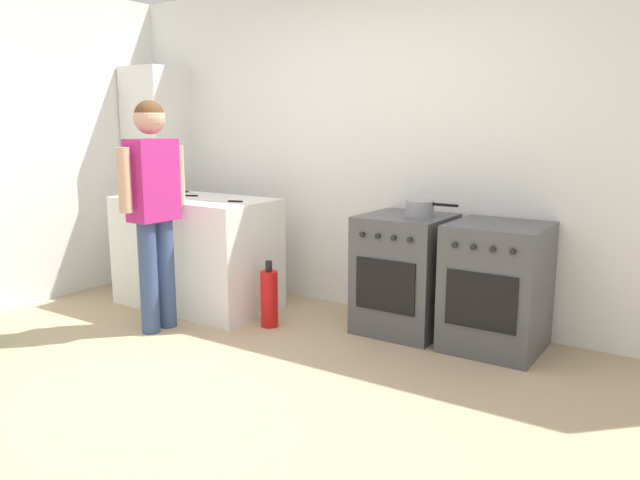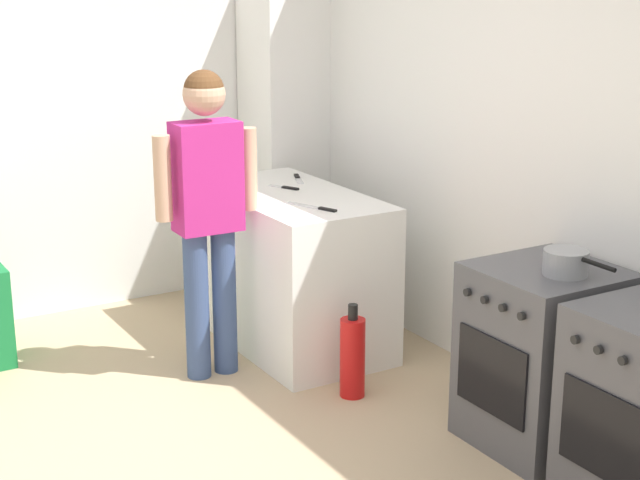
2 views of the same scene
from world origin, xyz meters
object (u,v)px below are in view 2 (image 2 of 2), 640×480
Objects in this scene: pot at (566,262)px; fire_extinguisher at (352,357)px; person at (207,198)px; knife_paring at (286,188)px; knife_carving at (314,207)px; knife_utility at (298,179)px; larder_cabinet at (284,143)px; knife_bread at (239,193)px; oven_left at (543,357)px.

pot is 0.76× the size of fire_extinguisher.
person reaches higher than pot.
knife_carving is at bearing -11.62° from knife_paring.
knife_utility is 0.76× the size of knife_carving.
larder_cabinet is (-0.83, 0.44, 0.09)m from knife_paring.
pot reaches higher than knife_paring.
knife_bread and knife_carving have the same top height.
knife_paring reaches higher than fire_extinguisher.
fire_extinguisher is at bearing -151.22° from oven_left.
pot is 1.96m from knife_paring.
oven_left is at bearing -2.20° from larder_cabinet.
pot reaches higher than knife_carving.
fire_extinguisher is 2.03m from larder_cabinet.
oven_left is 4.21× the size of knife_paring.
larder_cabinet reaches higher than fire_extinguisher.
knife_utility is 1.20× the size of knife_paring.
pot is at bearing -1.28° from oven_left.
knife_bread reaches higher than fire_extinguisher.
fire_extinguisher is at bearing 38.35° from person.
person is at bearing -63.64° from knife_paring.
fire_extinguisher is at bearing -8.46° from knife_paring.
knife_utility is 0.72m from knife_carving.
knife_utility and knife_bread have the same top height.
person is (-1.61, -0.98, 0.08)m from pot.
knife_bread is at bearing -161.88° from pot.
knife_carving is at bearing 72.71° from person.
oven_left is at bearing 18.12° from knife_carving.
knife_bread is 0.48m from person.
pot is at bearing 4.14° from knife_utility.
oven_left is 2.71m from larder_cabinet.
knife_carving reaches higher than fire_extinguisher.
pot is at bearing 9.84° from knife_paring.
knife_carving is 0.19× the size of person.
pot is at bearing 16.78° from knife_carving.
person is at bearing -45.90° from knife_bread.
knife_utility is at bearing -175.86° from pot.
knife_carving is at bearing -161.88° from oven_left.
knife_utility is 0.25m from knife_paring.
larder_cabinet reaches higher than knife_carving.
knife_paring and knife_carving have the same top height.
oven_left is at bearing 28.78° from fire_extinguisher.
person reaches higher than knife_carving.
larder_cabinet is (-2.76, 0.10, 0.09)m from pot.
pot reaches higher than fire_extinguisher.
pot is 1.18× the size of knife_carving.
knife_paring is (-1.93, -0.33, -0.00)m from pot.
knife_utility is 0.51m from knife_bread.
knife_utility is (-2.00, -0.15, 0.48)m from oven_left.
knife_utility is 0.12× the size of larder_cabinet.
knife_paring is 0.72m from person.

